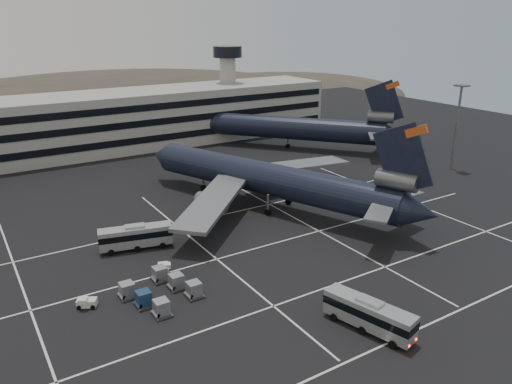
% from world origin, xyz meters
% --- Properties ---
extents(ground, '(260.00, 260.00, 0.00)m').
position_xyz_m(ground, '(0.00, 0.00, 0.00)').
color(ground, black).
rests_on(ground, ground).
extents(lane_markings, '(90.00, 55.62, 0.01)m').
position_xyz_m(lane_markings, '(0.95, 0.72, 0.01)').
color(lane_markings, silver).
rests_on(lane_markings, ground).
extents(terminal, '(125.00, 26.00, 24.00)m').
position_xyz_m(terminal, '(-2.95, 71.14, 6.93)').
color(terminal, gray).
rests_on(terminal, ground).
extents(hills, '(352.00, 180.00, 44.00)m').
position_xyz_m(hills, '(17.99, 170.00, -12.07)').
color(hills, '#38332B').
rests_on(hills, ground).
extents(lightpole_right, '(2.40, 2.40, 18.28)m').
position_xyz_m(lightpole_right, '(58.00, 15.00, 11.82)').
color(lightpole_right, slate).
rests_on(lightpole_right, ground).
extents(trijet_main, '(44.11, 55.36, 18.08)m').
position_xyz_m(trijet_main, '(11.29, 16.30, 5.25)').
color(trijet_main, black).
rests_on(trijet_main, ground).
extents(trijet_far, '(41.69, 47.58, 18.08)m').
position_xyz_m(trijet_far, '(38.97, 48.50, 5.43)').
color(trijet_far, black).
rests_on(trijet_far, ground).
extents(bus_near, '(4.95, 10.48, 3.60)m').
position_xyz_m(bus_near, '(0.02, -19.11, 1.97)').
color(bus_near, '#95989D').
rests_on(bus_near, ground).
extents(bus_far, '(10.60, 4.73, 3.65)m').
position_xyz_m(bus_far, '(-14.23, 13.17, 1.99)').
color(bus_far, '#95989D').
rests_on(bus_far, ground).
extents(tug_a, '(2.09, 2.67, 1.51)m').
position_xyz_m(tug_a, '(-13.73, 4.14, 0.67)').
color(tug_a, silver).
rests_on(tug_a, ground).
extents(tug_b, '(2.50, 2.18, 1.39)m').
position_xyz_m(tug_b, '(-24.21, 1.29, 0.61)').
color(tug_b, silver).
rests_on(tug_b, ground).
extents(uld_cluster, '(9.39, 10.20, 1.88)m').
position_xyz_m(uld_cluster, '(-16.25, -1.12, 0.92)').
color(uld_cluster, '#2D2D30').
rests_on(uld_cluster, ground).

